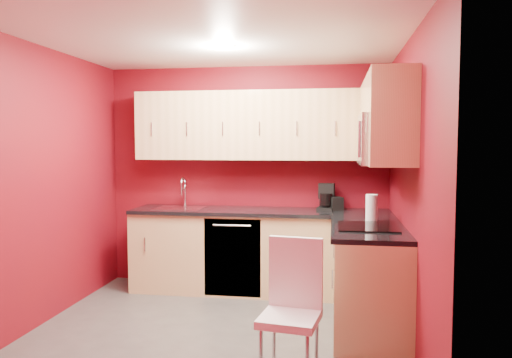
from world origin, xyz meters
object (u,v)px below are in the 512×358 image
(sink, at_px, (181,205))
(dining_chair, at_px, (290,311))
(microwave, at_px, (383,140))
(coffee_maker, at_px, (326,197))
(napkin_holder, at_px, (336,203))
(paper_towel, at_px, (372,208))

(sink, relative_size, dining_chair, 0.54)
(microwave, bearing_deg, coffee_maker, 113.89)
(microwave, bearing_deg, sink, 154.40)
(microwave, relative_size, sink, 1.46)
(coffee_maker, bearing_deg, napkin_holder, 8.54)
(sink, relative_size, coffee_maker, 1.84)
(sink, relative_size, napkin_holder, 3.73)
(coffee_maker, relative_size, paper_towel, 1.13)
(sink, relative_size, paper_towel, 2.07)
(coffee_maker, xyz_separation_m, napkin_holder, (0.11, 0.00, -0.07))
(microwave, height_order, paper_towel, microwave)
(dining_chair, bearing_deg, paper_towel, 72.78)
(sink, distance_m, dining_chair, 2.48)
(microwave, bearing_deg, napkin_holder, 108.93)
(napkin_holder, relative_size, paper_towel, 0.56)
(coffee_maker, distance_m, napkin_holder, 0.13)
(sink, height_order, coffee_maker, sink)
(dining_chair, bearing_deg, coffee_maker, 93.09)
(microwave, height_order, napkin_holder, microwave)
(paper_towel, bearing_deg, microwave, -79.57)
(microwave, distance_m, paper_towel, 0.70)
(microwave, height_order, dining_chair, microwave)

